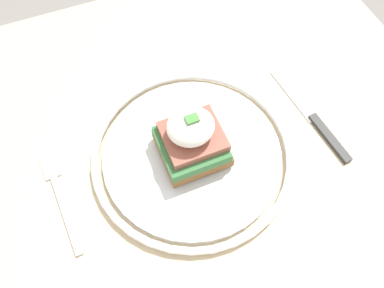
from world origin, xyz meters
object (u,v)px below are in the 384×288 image
object	(u,v)px
sandwich	(192,139)
fork	(60,197)
knife	(315,120)
plate	(192,154)

from	to	relation	value
sandwich	fork	world-z (taller)	sandwich
fork	sandwich	bearing A→B (deg)	-2.75
sandwich	knife	xyz separation A→B (m)	(0.19, -0.01, -0.05)
plate	sandwich	distance (m)	0.04
plate	sandwich	xyz separation A→B (m)	(-0.00, 0.00, 0.04)
plate	knife	size ratio (longest dim) A/B	1.50
fork	knife	distance (m)	0.37
plate	fork	bearing A→B (deg)	177.25
plate	fork	size ratio (longest dim) A/B	1.84
plate	knife	distance (m)	0.19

